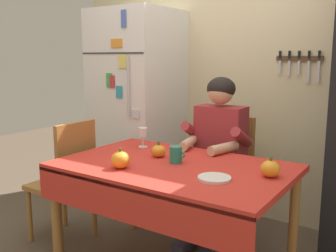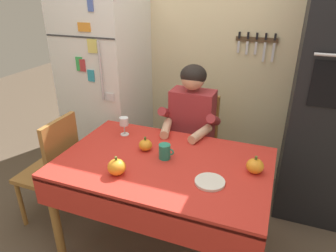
{
  "view_description": "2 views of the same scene",
  "coord_description": "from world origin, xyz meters",
  "px_view_note": "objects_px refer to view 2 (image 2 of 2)",
  "views": [
    {
      "loc": [
        1.24,
        -1.82,
        1.38
      ],
      "look_at": [
        -0.09,
        0.18,
        0.96
      ],
      "focal_mm": 41.12,
      "sensor_mm": 36.0,
      "label": 1
    },
    {
      "loc": [
        0.65,
        -1.51,
        1.8
      ],
      "look_at": [
        -0.04,
        0.29,
        0.91
      ],
      "focal_mm": 32.32,
      "sensor_mm": 36.0,
      "label": 2
    }
  ],
  "objects_px": {
    "wall_oven": "(335,94)",
    "chair_left_side": "(55,167)",
    "chair_behind_person": "(195,141)",
    "coffee_mug": "(165,152)",
    "refrigerator": "(107,86)",
    "wine_glass": "(124,123)",
    "dining_table": "(162,173)",
    "pumpkin_large": "(117,167)",
    "serving_tray": "(210,182)",
    "pumpkin_medium": "(145,145)",
    "pumpkin_small": "(255,166)",
    "seated_person": "(189,127)"
  },
  "relations": [
    {
      "from": "coffee_mug",
      "to": "pumpkin_large",
      "type": "bearing_deg",
      "value": -126.31
    },
    {
      "from": "wall_oven",
      "to": "pumpkin_large",
      "type": "xyz_separation_m",
      "value": [
        -1.26,
        -1.15,
        -0.26
      ]
    },
    {
      "from": "chair_left_side",
      "to": "pumpkin_medium",
      "type": "xyz_separation_m",
      "value": [
        0.73,
        0.14,
        0.27
      ]
    },
    {
      "from": "chair_left_side",
      "to": "chair_behind_person",
      "type": "bearing_deg",
      "value": 42.41
    },
    {
      "from": "wine_glass",
      "to": "pumpkin_large",
      "type": "bearing_deg",
      "value": -66.34
    },
    {
      "from": "refrigerator",
      "to": "chair_behind_person",
      "type": "relative_size",
      "value": 1.94
    },
    {
      "from": "dining_table",
      "to": "coffee_mug",
      "type": "distance_m",
      "value": 0.15
    },
    {
      "from": "serving_tray",
      "to": "chair_left_side",
      "type": "bearing_deg",
      "value": 176.09
    },
    {
      "from": "dining_table",
      "to": "seated_person",
      "type": "relative_size",
      "value": 1.12
    },
    {
      "from": "coffee_mug",
      "to": "pumpkin_small",
      "type": "height_order",
      "value": "pumpkin_small"
    },
    {
      "from": "chair_behind_person",
      "to": "coffee_mug",
      "type": "distance_m",
      "value": 0.79
    },
    {
      "from": "pumpkin_large",
      "to": "serving_tray",
      "type": "relative_size",
      "value": 0.68
    },
    {
      "from": "coffee_mug",
      "to": "pumpkin_medium",
      "type": "relative_size",
      "value": 1.03
    },
    {
      "from": "pumpkin_large",
      "to": "serving_tray",
      "type": "height_order",
      "value": "pumpkin_large"
    },
    {
      "from": "refrigerator",
      "to": "pumpkin_medium",
      "type": "bearing_deg",
      "value": -44.87
    },
    {
      "from": "wine_glass",
      "to": "serving_tray",
      "type": "xyz_separation_m",
      "value": [
        0.78,
        -0.39,
        -0.09
      ]
    },
    {
      "from": "dining_table",
      "to": "coffee_mug",
      "type": "relative_size",
      "value": 13.2
    },
    {
      "from": "wine_glass",
      "to": "coffee_mug",
      "type": "bearing_deg",
      "value": -27.42
    },
    {
      "from": "seated_person",
      "to": "pumpkin_small",
      "type": "relative_size",
      "value": 10.84
    },
    {
      "from": "chair_left_side",
      "to": "serving_tray",
      "type": "relative_size",
      "value": 5.17
    },
    {
      "from": "refrigerator",
      "to": "pumpkin_large",
      "type": "bearing_deg",
      "value": -56.31
    },
    {
      "from": "dining_table",
      "to": "wine_glass",
      "type": "bearing_deg",
      "value": 147.35
    },
    {
      "from": "chair_behind_person",
      "to": "pumpkin_small",
      "type": "height_order",
      "value": "chair_behind_person"
    },
    {
      "from": "pumpkin_small",
      "to": "chair_left_side",
      "type": "bearing_deg",
      "value": -175.12
    },
    {
      "from": "wall_oven",
      "to": "serving_tray",
      "type": "distance_m",
      "value": 1.29
    },
    {
      "from": "refrigerator",
      "to": "wall_oven",
      "type": "height_order",
      "value": "wall_oven"
    },
    {
      "from": "refrigerator",
      "to": "serving_tray",
      "type": "distance_m",
      "value": 1.64
    },
    {
      "from": "wall_oven",
      "to": "wine_glass",
      "type": "distance_m",
      "value": 1.63
    },
    {
      "from": "chair_behind_person",
      "to": "pumpkin_small",
      "type": "distance_m",
      "value": 0.95
    },
    {
      "from": "wall_oven",
      "to": "serving_tray",
      "type": "xyz_separation_m",
      "value": [
        -0.7,
        -1.04,
        -0.3
      ]
    },
    {
      "from": "chair_left_side",
      "to": "pumpkin_medium",
      "type": "relative_size",
      "value": 9.05
    },
    {
      "from": "coffee_mug",
      "to": "pumpkin_large",
      "type": "relative_size",
      "value": 0.86
    },
    {
      "from": "pumpkin_small",
      "to": "serving_tray",
      "type": "distance_m",
      "value": 0.32
    },
    {
      "from": "chair_behind_person",
      "to": "wine_glass",
      "type": "relative_size",
      "value": 6.45
    },
    {
      "from": "wine_glass",
      "to": "serving_tray",
      "type": "height_order",
      "value": "wine_glass"
    },
    {
      "from": "pumpkin_small",
      "to": "pumpkin_medium",
      "type": "bearing_deg",
      "value": 179.11
    },
    {
      "from": "coffee_mug",
      "to": "wine_glass",
      "type": "height_order",
      "value": "wine_glass"
    },
    {
      "from": "chair_left_side",
      "to": "seated_person",
      "type": "bearing_deg",
      "value": 35.12
    },
    {
      "from": "wall_oven",
      "to": "chair_left_side",
      "type": "xyz_separation_m",
      "value": [
        -1.95,
        -0.95,
        -0.54
      ]
    },
    {
      "from": "coffee_mug",
      "to": "wine_glass",
      "type": "bearing_deg",
      "value": 152.58
    },
    {
      "from": "chair_left_side",
      "to": "wine_glass",
      "type": "bearing_deg",
      "value": 32.84
    },
    {
      "from": "seated_person",
      "to": "chair_left_side",
      "type": "relative_size",
      "value": 1.34
    },
    {
      "from": "pumpkin_small",
      "to": "serving_tray",
      "type": "height_order",
      "value": "pumpkin_small"
    },
    {
      "from": "coffee_mug",
      "to": "refrigerator",
      "type": "bearing_deg",
      "value": 138.79
    },
    {
      "from": "seated_person",
      "to": "pumpkin_medium",
      "type": "bearing_deg",
      "value": -109.1
    },
    {
      "from": "coffee_mug",
      "to": "pumpkin_medium",
      "type": "xyz_separation_m",
      "value": [
        -0.17,
        0.06,
        -0.01
      ]
    },
    {
      "from": "dining_table",
      "to": "chair_left_side",
      "type": "distance_m",
      "value": 0.91
    },
    {
      "from": "dining_table",
      "to": "seated_person",
      "type": "xyz_separation_m",
      "value": [
        -0.0,
        0.6,
        0.08
      ]
    },
    {
      "from": "chair_behind_person",
      "to": "seated_person",
      "type": "relative_size",
      "value": 0.75
    },
    {
      "from": "serving_tray",
      "to": "wine_glass",
      "type": "bearing_deg",
      "value": 153.46
    }
  ]
}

